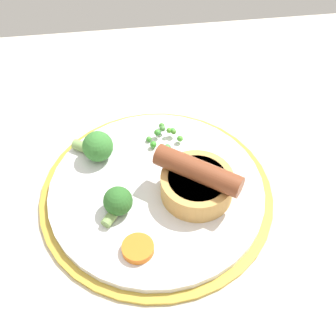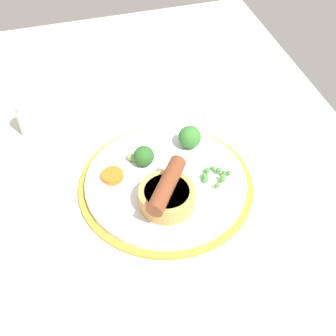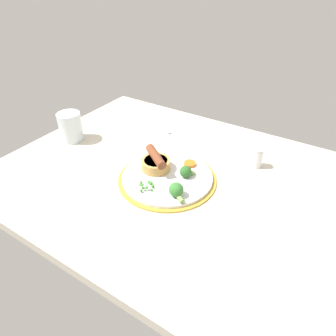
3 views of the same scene
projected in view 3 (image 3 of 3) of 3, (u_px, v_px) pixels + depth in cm
name	position (u px, v px, depth cm)	size (l,w,h in cm)	color
dining_table	(181.00, 181.00, 90.04)	(110.00, 80.00, 3.00)	beige
dinner_plate	(167.00, 178.00, 88.02)	(28.89, 28.89, 1.40)	#B79333
sausage_pudding	(156.00, 162.00, 89.15)	(10.13, 8.76, 5.63)	tan
pea_pile	(147.00, 185.00, 82.53)	(4.86, 5.01, 1.48)	green
broccoli_floret_near	(186.00, 172.00, 86.24)	(3.93, 4.42, 3.48)	#2D6628
broccoli_floret_far	(176.00, 190.00, 79.06)	(5.52, 4.62, 3.95)	#387A33
carrot_slice_0	(189.00, 163.00, 91.83)	(3.61, 3.61, 0.92)	orange
fork	(156.00, 124.00, 116.34)	(18.00, 1.60, 0.60)	silver
drinking_glass	(71.00, 127.00, 104.63)	(8.00, 8.00, 10.07)	silver
salt_shaker	(257.00, 158.00, 92.02)	(3.38, 3.38, 6.34)	silver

